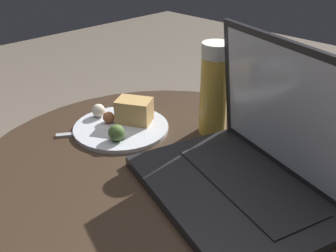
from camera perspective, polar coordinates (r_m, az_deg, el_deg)
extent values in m
cylinder|color=#38281C|center=(0.74, -0.31, -6.44)|extent=(0.73, 0.73, 0.02)
cube|color=#232326|center=(0.66, 8.97, -9.36)|extent=(0.39, 0.32, 0.02)
cube|color=black|center=(0.68, 11.46, -7.75)|extent=(0.28, 0.18, 0.00)
cube|color=#232326|center=(0.66, 16.99, 2.14)|extent=(0.33, 0.13, 0.23)
cube|color=silver|center=(0.66, 16.80, 2.06)|extent=(0.30, 0.12, 0.21)
cylinder|color=gold|center=(0.82, 6.66, 4.34)|extent=(0.06, 0.06, 0.17)
cylinder|color=white|center=(0.79, 7.05, 10.88)|extent=(0.06, 0.06, 0.03)
cylinder|color=silver|center=(0.86, -6.82, -0.26)|extent=(0.21, 0.21, 0.01)
cube|color=tan|center=(0.86, -4.92, 2.23)|extent=(0.09, 0.08, 0.05)
sphere|color=#9E5B38|center=(0.87, -8.63, 1.26)|extent=(0.03, 0.03, 0.03)
sphere|color=#4C6B33|center=(0.80, -7.48, -0.98)|extent=(0.03, 0.03, 0.03)
sphere|color=beige|center=(0.90, -10.06, 2.23)|extent=(0.03, 0.03, 0.03)
cube|color=#B2B2B7|center=(0.85, -11.32, -0.98)|extent=(0.09, 0.12, 0.00)
cube|color=#B2B2B7|center=(0.86, -4.69, -0.39)|extent=(0.05, 0.06, 0.00)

